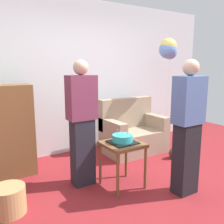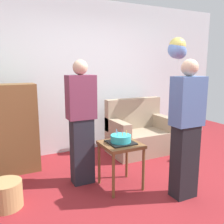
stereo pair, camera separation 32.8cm
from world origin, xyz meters
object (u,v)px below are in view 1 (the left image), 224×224
Objects in this scene: person_holding_cake at (187,127)px; balloon_bunch at (168,49)px; side_table at (122,150)px; wicker_basket at (8,200)px; bookshelf at (2,131)px; couch at (132,133)px; person_blowing_candles at (82,123)px; birthday_cake at (123,139)px; handbag at (175,152)px.

person_holding_cake is 2.03m from balloon_bunch.
side_table is 1.65× the size of wicker_basket.
bookshelf is at bearing -28.32° from person_holding_cake.
wicker_basket is at bearing -159.15° from couch.
person_blowing_candles reaches higher than side_table.
bookshelf is 5.03× the size of birthday_cake.
couch is 0.68× the size of bookshelf.
person_holding_cake reaches higher than handbag.
person_blowing_candles is at bearing -28.30° from person_holding_cake.
side_table is at bearing -165.70° from handbag.
side_table is 0.36× the size of person_holding_cake.
person_holding_cake is (0.56, -0.54, 0.19)m from birthday_cake.
side_table is at bearing -6.13° from wicker_basket.
handbag is (1.34, 0.34, -0.54)m from birthday_cake.
wicker_basket is at bearing 173.87° from side_table.
couch reaches higher than handbag.
side_table is at bearing -151.37° from balloon_bunch.
couch is 2.46m from wicker_basket.
couch is at bearing 38.02° from person_blowing_candles.
balloon_bunch is (0.68, -0.15, 1.50)m from couch.
wicker_basket is 2.71m from handbag.
person_holding_cake reaches higher than bookshelf.
bookshelf is at bearing 177.47° from couch.
handbag is (2.58, -0.78, -0.57)m from bookshelf.
side_table is at bearing -29.83° from person_blowing_candles.
couch is 2.20m from bookshelf.
bookshelf is at bearing 163.22° from handbag.
person_holding_cake is 1.38m from handbag.
balloon_bunch is at bearing -4.86° from bookshelf.
person_blowing_candles reaches higher than bookshelf.
bookshelf is at bearing 138.00° from side_table.
birthday_cake is at bearing -42.00° from bookshelf.
handbag is 1.84m from balloon_bunch.
person_holding_cake is (-0.36, -1.56, 0.49)m from couch.
person_holding_cake reaches higher than couch.
bookshelf is at bearing 148.31° from person_blowing_candles.
person_holding_cake is (1.81, -1.66, 0.16)m from bookshelf.
person_blowing_candles reaches higher than birthday_cake.
couch is 3.93× the size of handbag.
balloon_bunch reaches higher than wicker_basket.
wicker_basket is at bearing -175.91° from handbag.
birthday_cake is 0.20× the size of person_blowing_candles.
person_holding_cake reaches higher than side_table.
balloon_bunch is (0.27, 0.53, 1.74)m from handbag.
birthday_cake reaches higher than handbag.
side_table is 0.85m from person_holding_cake.
couch is 0.83m from handbag.
bookshelf is 2.75m from handbag.
balloon_bunch reaches higher than side_table.
birthday_cake is 0.89× the size of wicker_basket.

